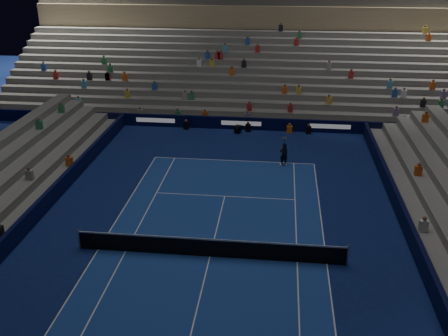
% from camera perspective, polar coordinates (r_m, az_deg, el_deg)
% --- Properties ---
extents(ground, '(90.00, 90.00, 0.00)m').
position_cam_1_polar(ground, '(24.59, -1.58, -9.88)').
color(ground, '#0D1B52').
rests_on(ground, ground).
extents(court_surface, '(10.97, 23.77, 0.01)m').
position_cam_1_polar(court_surface, '(24.58, -1.58, -9.87)').
color(court_surface, navy).
rests_on(court_surface, ground).
extents(sponsor_barrier_far, '(44.00, 0.25, 1.00)m').
position_cam_1_polar(sponsor_barrier_far, '(41.05, 1.95, 5.02)').
color(sponsor_barrier_far, black).
rests_on(sponsor_barrier_far, ground).
extents(sponsor_barrier_east, '(0.25, 37.00, 1.00)m').
position_cam_1_polar(sponsor_barrier_east, '(25.06, 21.29, -9.63)').
color(sponsor_barrier_east, black).
rests_on(sponsor_barrier_east, ground).
extents(sponsor_barrier_west, '(0.25, 37.00, 1.00)m').
position_cam_1_polar(sponsor_barrier_west, '(27.25, -22.40, -7.01)').
color(sponsor_barrier_west, black).
rests_on(sponsor_barrier_west, ground).
extents(grandstand_main, '(44.00, 15.20, 11.20)m').
position_cam_1_polar(grandstand_main, '(49.36, 2.90, 11.64)').
color(grandstand_main, slate).
rests_on(grandstand_main, ground).
extents(tennis_net, '(12.90, 0.10, 1.10)m').
position_cam_1_polar(tennis_net, '(24.31, -1.60, -8.88)').
color(tennis_net, '#B2B2B7').
rests_on(tennis_net, ground).
extents(tennis_player, '(0.68, 0.58, 1.58)m').
position_cam_1_polar(tennis_player, '(34.24, 6.71, 1.53)').
color(tennis_player, black).
rests_on(tennis_player, ground).
extents(broadcast_camera, '(0.56, 0.94, 0.58)m').
position_cam_1_polar(broadcast_camera, '(40.29, 1.55, 4.36)').
color(broadcast_camera, black).
rests_on(broadcast_camera, ground).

